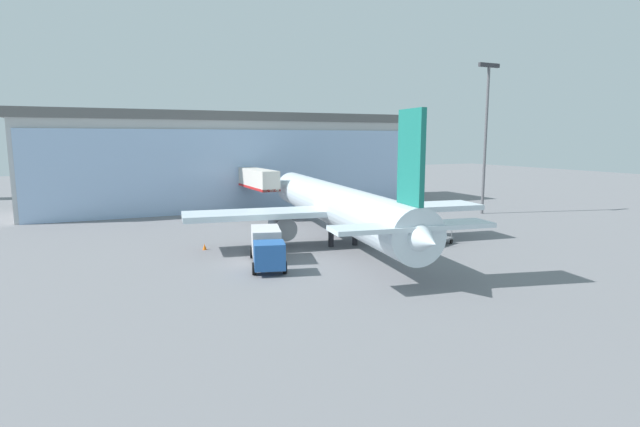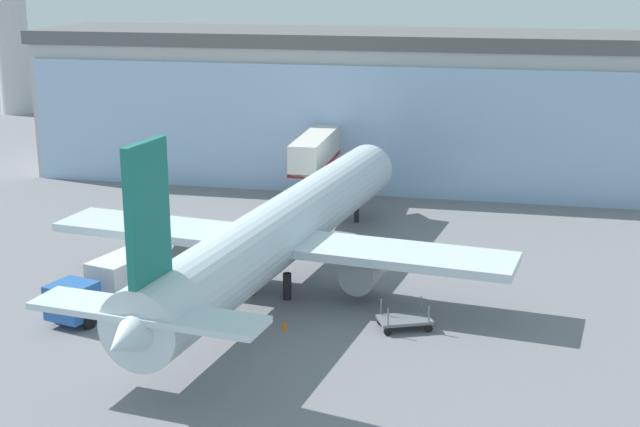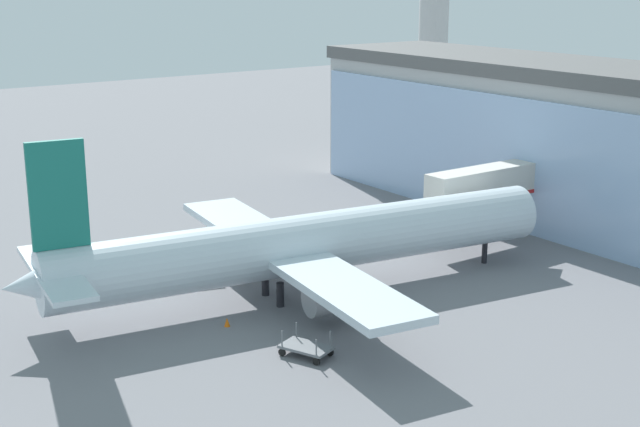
{
  "view_description": "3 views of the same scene",
  "coord_description": "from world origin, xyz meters",
  "px_view_note": "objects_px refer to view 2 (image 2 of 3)",
  "views": [
    {
      "loc": [
        -19.62,
        -33.1,
        9.75
      ],
      "look_at": [
        1.11,
        10.4,
        2.5
      ],
      "focal_mm": 28.0,
      "sensor_mm": 36.0,
      "label": 1
    },
    {
      "loc": [
        14.03,
        -41.32,
        18.74
      ],
      "look_at": [
        3.91,
        10.06,
        4.24
      ],
      "focal_mm": 50.0,
      "sensor_mm": 36.0,
      "label": 2
    },
    {
      "loc": [
        47.18,
        -23.1,
        20.48
      ],
      "look_at": [
        1.23,
        10.47,
        5.15
      ],
      "focal_mm": 50.0,
      "sensor_mm": 36.0,
      "label": 3
    }
  ],
  "objects_px": {
    "catering_truck": "(107,283)",
    "safety_cone_wingtip": "(109,260)",
    "safety_cone_nose": "(284,325)",
    "jet_bridge": "(319,148)",
    "baggage_cart": "(405,320)",
    "airplane": "(282,231)"
  },
  "relations": [
    {
      "from": "catering_truck",
      "to": "safety_cone_wingtip",
      "type": "height_order",
      "value": "catering_truck"
    },
    {
      "from": "catering_truck",
      "to": "safety_cone_nose",
      "type": "relative_size",
      "value": 13.86
    },
    {
      "from": "jet_bridge",
      "to": "baggage_cart",
      "type": "distance_m",
      "value": 27.17
    },
    {
      "from": "airplane",
      "to": "catering_truck",
      "type": "relative_size",
      "value": 5.01
    },
    {
      "from": "jet_bridge",
      "to": "airplane",
      "type": "xyz_separation_m",
      "value": [
        1.62,
        -19.74,
        -1.1
      ]
    },
    {
      "from": "jet_bridge",
      "to": "catering_truck",
      "type": "distance_m",
      "value": 26.49
    },
    {
      "from": "catering_truck",
      "to": "airplane",
      "type": "bearing_deg",
      "value": 137.91
    },
    {
      "from": "jet_bridge",
      "to": "safety_cone_wingtip",
      "type": "bearing_deg",
      "value": 149.9
    },
    {
      "from": "jet_bridge",
      "to": "safety_cone_nose",
      "type": "bearing_deg",
      "value": -172.53
    },
    {
      "from": "baggage_cart",
      "to": "safety_cone_nose",
      "type": "bearing_deg",
      "value": -9.7
    },
    {
      "from": "safety_cone_wingtip",
      "to": "baggage_cart",
      "type": "bearing_deg",
      "value": -19.49
    },
    {
      "from": "jet_bridge",
      "to": "safety_cone_nose",
      "type": "xyz_separation_m",
      "value": [
        3.33,
        -26.44,
        -4.31
      ]
    },
    {
      "from": "jet_bridge",
      "to": "baggage_cart",
      "type": "relative_size",
      "value": 4.06
    },
    {
      "from": "safety_cone_nose",
      "to": "catering_truck",
      "type": "bearing_deg",
      "value": 173.79
    },
    {
      "from": "baggage_cart",
      "to": "safety_cone_nose",
      "type": "xyz_separation_m",
      "value": [
        -6.3,
        -1.36,
        -0.23
      ]
    },
    {
      "from": "airplane",
      "to": "baggage_cart",
      "type": "relative_size",
      "value": 11.95
    },
    {
      "from": "safety_cone_nose",
      "to": "jet_bridge",
      "type": "bearing_deg",
      "value": 97.17
    },
    {
      "from": "safety_cone_wingtip",
      "to": "jet_bridge",
      "type": "bearing_deg",
      "value": 59.6
    },
    {
      "from": "baggage_cart",
      "to": "safety_cone_wingtip",
      "type": "relative_size",
      "value": 5.81
    },
    {
      "from": "baggage_cart",
      "to": "safety_cone_wingtip",
      "type": "distance_m",
      "value": 21.39
    },
    {
      "from": "safety_cone_nose",
      "to": "safety_cone_wingtip",
      "type": "xyz_separation_m",
      "value": [
        -13.85,
        8.49,
        0.0
      ]
    },
    {
      "from": "airplane",
      "to": "baggage_cart",
      "type": "distance_m",
      "value": 10.08
    }
  ]
}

